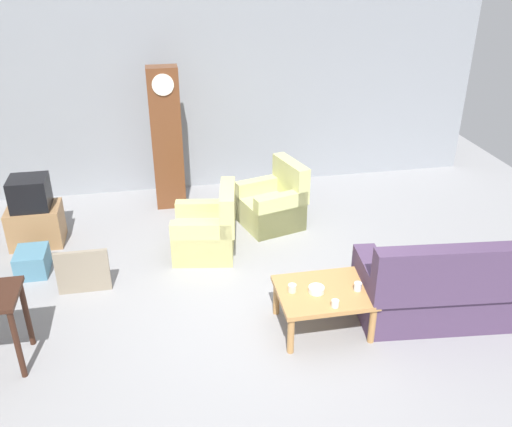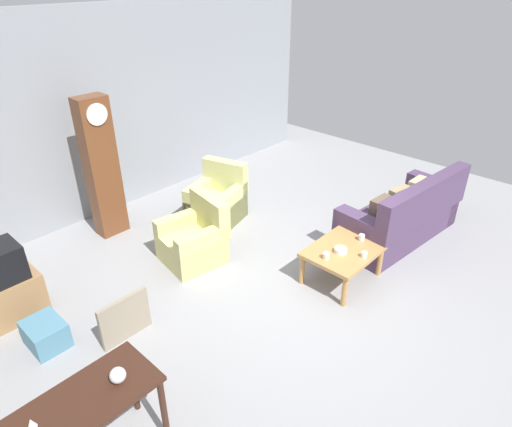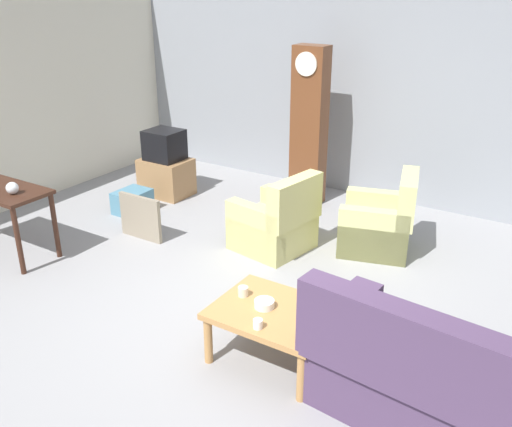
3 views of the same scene
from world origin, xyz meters
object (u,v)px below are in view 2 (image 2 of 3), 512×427
Objects in this scene: cup_white_porcelain at (364,255)px; couch_floral at (402,217)px; console_table_dark at (75,418)px; storage_box_blue at (46,334)px; glass_dome_cloche at (118,375)px; bowl_white_stacked at (341,250)px; armchair_olive_far at (218,202)px; cup_cream_tall at (326,256)px; cup_blue_rimmed at (362,238)px; framed_picture_leaning at (125,318)px; coffee_table_wood at (343,254)px; tv_stand_cabinet at (10,297)px; armchair_olive_near at (195,240)px; grandfather_clock at (102,168)px; wine_glass_mid at (32,425)px.

couch_floral is at bearing 7.84° from cup_white_porcelain.
console_table_dark is 2.85× the size of storage_box_blue.
glass_dome_cloche is 3.15m from bowl_white_stacked.
cup_white_porcelain is at bearing -172.16° from couch_floral.
armchair_olive_far is at bearing 33.06° from console_table_dark.
cup_blue_rimmed is at bearing -8.61° from cup_cream_tall.
cup_blue_rimmed reaches higher than framed_picture_leaning.
cup_blue_rimmed is (0.34, -0.06, 0.11)m from coffee_table_wood.
couch_floral reaches higher than tv_stand_cabinet.
armchair_olive_near is at bearing 126.76° from cup_blue_rimmed.
bowl_white_stacked reaches higher than storage_box_blue.
storage_box_blue is 3.56m from bowl_white_stacked.
tv_stand_cabinet is 4.27m from cup_white_porcelain.
couch_floral is 4.72m from glass_dome_cloche.
cup_cream_tall is (0.69, -1.72, 0.20)m from armchair_olive_near.
cup_white_porcelain is at bearing -67.99° from bowl_white_stacked.
console_table_dark is at bearing -146.94° from armchair_olive_far.
cup_white_porcelain is at bearing -43.23° from cup_cream_tall.
cup_white_porcelain is at bearing -29.39° from framed_picture_leaning.
framed_picture_leaning reaches higher than coffee_table_wood.
storage_box_blue is 3.32m from cup_cream_tall.
armchair_olive_far is 2.38m from coffee_table_wood.
cup_cream_tall is at bearing -68.11° from armchair_olive_near.
armchair_olive_far reaches higher than tv_stand_cabinet.
armchair_olive_near is 12.43× the size of cup_white_porcelain.
grandfather_clock is 3.75m from glass_dome_cloche.
glass_dome_cloche is (0.37, -0.04, 0.18)m from console_table_dark.
console_table_dark reaches higher than cup_cream_tall.
coffee_table_wood is 0.13m from bowl_white_stacked.
coffee_table_wood is (1.02, -1.76, 0.09)m from armchair_olive_near.
couch_floral is at bearing -36.53° from armchair_olive_near.
framed_picture_leaning is at bearing 150.61° from cup_white_porcelain.
couch_floral is 2.27× the size of coffee_table_wood.
grandfather_clock is (-0.40, 1.54, 0.76)m from armchair_olive_near.
coffee_table_wood is 2.10× the size of storage_box_blue.
cup_white_porcelain is (-1.45, -0.20, 0.15)m from couch_floral.
cup_blue_rimmed is at bearing -53.24° from armchair_olive_near.
storage_box_blue is at bearing 151.18° from bowl_white_stacked.
armchair_olive_far is at bearing 31.72° from armchair_olive_near.
wine_glass_mid reaches higher than tv_stand_cabinet.
console_table_dark is 2.17× the size of framed_picture_leaning.
bowl_white_stacked is at bearing -68.17° from grandfather_clock.
cup_white_porcelain is at bearing -40.02° from tv_stand_cabinet.
storage_box_blue is at bearing -137.88° from grandfather_clock.
console_table_dark is 14.91× the size of cup_blue_rimmed.
cup_cream_tall is at bearing 166.81° from bowl_white_stacked.
glass_dome_cloche is (-3.21, -2.37, 0.55)m from armchair_olive_far.
console_table_dark is 8.00× the size of bowl_white_stacked.
coffee_table_wood is 5.91× the size of bowl_white_stacked.
armchair_olive_near is 2.01× the size of storage_box_blue.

